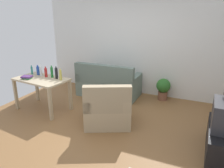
# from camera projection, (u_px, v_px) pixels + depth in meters

# --- Properties ---
(ground_plane) EXTENTS (5.20, 4.40, 0.02)m
(ground_plane) POSITION_uv_depth(u_px,v_px,m) (98.00, 126.00, 4.45)
(ground_plane) COLOR olive
(wall_rear) EXTENTS (5.20, 0.10, 2.70)m
(wall_rear) POSITION_uv_depth(u_px,v_px,m) (134.00, 44.00, 5.92)
(wall_rear) COLOR white
(wall_rear) RESTS_ON ground_plane
(couch) EXTENTS (1.62, 0.84, 0.92)m
(couch) POSITION_uv_depth(u_px,v_px,m) (108.00, 85.00, 5.91)
(couch) COLOR slate
(couch) RESTS_ON ground_plane
(tv_stand) EXTENTS (0.44, 1.10, 0.48)m
(tv_stand) POSITION_uv_depth(u_px,v_px,m) (222.00, 142.00, 3.47)
(tv_stand) COLOR black
(tv_stand) RESTS_ON ground_plane
(desk) EXTENTS (1.28, 0.84, 0.76)m
(desk) POSITION_uv_depth(u_px,v_px,m) (42.00, 83.00, 4.98)
(desk) COLOR #C6B28E
(desk) RESTS_ON ground_plane
(potted_plant) EXTENTS (0.36, 0.36, 0.57)m
(potted_plant) POSITION_uv_depth(u_px,v_px,m) (163.00, 88.00, 5.63)
(potted_plant) COLOR brown
(potted_plant) RESTS_ON ground_plane
(armchair) EXTENTS (1.17, 1.15, 0.92)m
(armchair) POSITION_uv_depth(u_px,v_px,m) (107.00, 109.00, 4.42)
(armchair) COLOR tan
(armchair) RESTS_ON ground_plane
(bottle_tall) EXTENTS (0.04, 0.04, 0.22)m
(bottle_tall) POSITION_uv_depth(u_px,v_px,m) (32.00, 70.00, 5.24)
(bottle_tall) COLOR teal
(bottle_tall) RESTS_ON desk
(bottle_blue) EXTENTS (0.07, 0.07, 0.24)m
(bottle_blue) POSITION_uv_depth(u_px,v_px,m) (38.00, 71.00, 5.20)
(bottle_blue) COLOR #2347A3
(bottle_blue) RESTS_ON desk
(bottle_clear) EXTENTS (0.06, 0.06, 0.28)m
(bottle_clear) POSITION_uv_depth(u_px,v_px,m) (41.00, 71.00, 5.09)
(bottle_clear) COLOR silver
(bottle_clear) RESTS_ON desk
(bottle_red) EXTENTS (0.06, 0.06, 0.24)m
(bottle_red) POSITION_uv_depth(u_px,v_px,m) (46.00, 72.00, 5.02)
(bottle_red) COLOR #AD2323
(bottle_red) RESTS_ON desk
(bottle_green) EXTENTS (0.06, 0.06, 0.28)m
(bottle_green) POSITION_uv_depth(u_px,v_px,m) (52.00, 72.00, 4.99)
(bottle_green) COLOR #1E722D
(bottle_green) RESTS_ON desk
(bottle_dark) EXTENTS (0.06, 0.06, 0.28)m
(bottle_dark) POSITION_uv_depth(u_px,v_px,m) (56.00, 73.00, 4.90)
(bottle_dark) COLOR black
(bottle_dark) RESTS_ON desk
(bottle_squat) EXTENTS (0.06, 0.06, 0.25)m
(bottle_squat) POSITION_uv_depth(u_px,v_px,m) (61.00, 75.00, 4.80)
(bottle_squat) COLOR #BCB24C
(bottle_squat) RESTS_ON desk
(book_stack) EXTENTS (0.25, 0.22, 0.06)m
(book_stack) POSITION_uv_depth(u_px,v_px,m) (27.00, 77.00, 4.92)
(book_stack) COLOR #236B33
(book_stack) RESTS_ON desk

